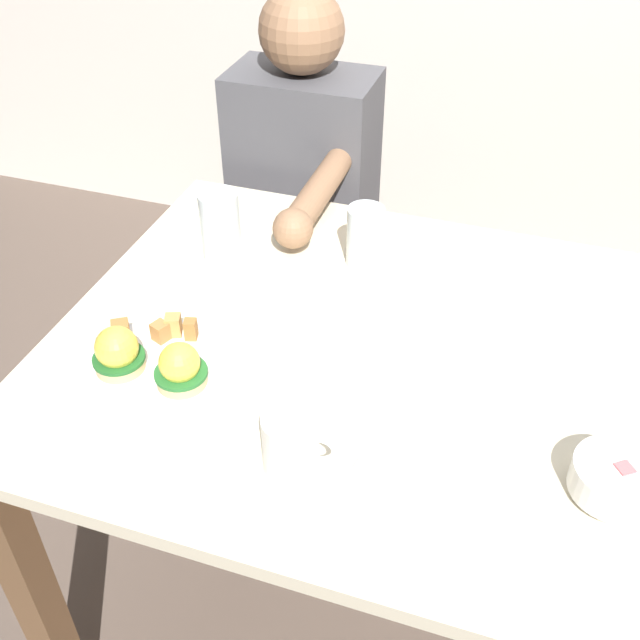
{
  "coord_description": "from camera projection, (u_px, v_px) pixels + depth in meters",
  "views": [
    {
      "loc": [
        0.17,
        -0.94,
        1.57
      ],
      "look_at": [
        -0.15,
        0.0,
        0.78
      ],
      "focal_mm": 42.25,
      "sensor_mm": 36.0,
      "label": 1
    }
  ],
  "objects": [
    {
      "name": "water_glass_far",
      "position": [
        221.0,
        230.0,
        1.46
      ],
      "size": [
        0.08,
        0.08,
        0.14
      ],
      "color": "silver",
      "rests_on": "dining_table"
    },
    {
      "name": "ground_plane",
      "position": [
        381.0,
        599.0,
        1.72
      ],
      "size": [
        6.0,
        6.0,
        0.0
      ],
      "primitive_type": "plane",
      "color": "brown"
    },
    {
      "name": "dining_table",
      "position": [
        400.0,
        401.0,
        1.32
      ],
      "size": [
        1.2,
        0.9,
        0.74
      ],
      "color": "beige",
      "rests_on": "ground_plane"
    },
    {
      "name": "diner_person",
      "position": [
        301.0,
        197.0,
        1.86
      ],
      "size": [
        0.34,
        0.54,
        1.14
      ],
      "color": "#33333D",
      "rests_on": "ground_plane"
    },
    {
      "name": "coffee_mug",
      "position": [
        292.0,
        442.0,
        1.04
      ],
      "size": [
        0.11,
        0.08,
        0.09
      ],
      "color": "white",
      "rests_on": "dining_table"
    },
    {
      "name": "fork",
      "position": [
        398.0,
        482.0,
        1.05
      ],
      "size": [
        0.16,
        0.05,
        0.0
      ],
      "color": "silver",
      "rests_on": "dining_table"
    },
    {
      "name": "fruit_bowl",
      "position": [
        615.0,
        481.0,
        1.02
      ],
      "size": [
        0.12,
        0.12,
        0.06
      ],
      "color": "white",
      "rests_on": "dining_table"
    },
    {
      "name": "eggs_benedict_plate",
      "position": [
        151.0,
        365.0,
        1.2
      ],
      "size": [
        0.27,
        0.27,
        0.09
      ],
      "color": "white",
      "rests_on": "dining_table"
    },
    {
      "name": "water_glass_near",
      "position": [
        365.0,
        240.0,
        1.44
      ],
      "size": [
        0.07,
        0.07,
        0.12
      ],
      "color": "silver",
      "rests_on": "dining_table"
    }
  ]
}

